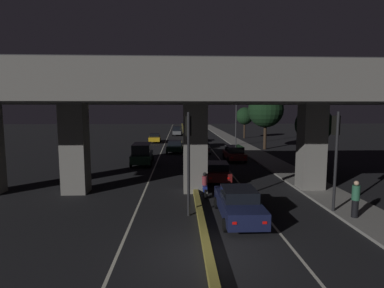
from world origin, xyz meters
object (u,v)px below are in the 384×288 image
(car_taxi_yellow_third_oncoming, at_px, (155,138))
(motorcycle_blue_filtering_near, at_px, (205,186))
(car_silver_sixth, at_px, (195,137))
(pedestrian_on_sidewalk, at_px, (356,199))
(car_dark_red_third, at_px, (234,153))
(street_lamp, at_px, (234,114))
(car_white_fifth, at_px, (200,141))
(car_dark_green_second_oncoming, at_px, (175,146))
(car_dark_green_lead_oncoming, at_px, (142,153))
(traffic_light_right_of_median, at_px, (336,145))
(motorcycle_white_filtering_far, at_px, (194,150))
(car_dark_blue_lead, at_px, (238,203))
(car_grey_fourth_oncoming, at_px, (177,131))
(traffic_light_left_of_median, at_px, (189,146))
(motorcycle_black_filtering_mid, at_px, (199,162))
(car_dark_red_second, at_px, (217,171))
(car_grey_fourth, at_px, (201,147))

(car_taxi_yellow_third_oncoming, bearing_deg, motorcycle_blue_filtering_near, 7.97)
(car_silver_sixth, bearing_deg, motorcycle_blue_filtering_near, 176.42)
(pedestrian_on_sidewalk, bearing_deg, car_dark_red_third, 99.06)
(street_lamp, distance_m, car_white_fifth, 6.33)
(car_white_fifth, xyz_separation_m, car_dark_green_second_oncoming, (-3.47, -4.93, -0.15))
(car_dark_green_lead_oncoming, bearing_deg, traffic_light_right_of_median, 36.61)
(car_dark_red_third, xyz_separation_m, motorcycle_white_filtering_far, (-3.91, 3.72, -0.17))
(traffic_light_right_of_median, bearing_deg, motorcycle_blue_filtering_near, 151.49)
(motorcycle_blue_filtering_near, bearing_deg, car_dark_green_lead_oncoming, 26.89)
(car_dark_blue_lead, height_order, car_white_fifth, car_white_fifth)
(car_silver_sixth, distance_m, car_grey_fourth_oncoming, 12.14)
(traffic_light_right_of_median, distance_m, car_taxi_yellow_third_oncoming, 35.57)
(traffic_light_left_of_median, distance_m, car_dark_red_third, 16.83)
(traffic_light_left_of_median, distance_m, car_dark_green_second_oncoming, 22.42)
(car_dark_red_third, xyz_separation_m, car_taxi_yellow_third_oncoming, (-9.60, 17.68, -0.05))
(car_dark_green_second_oncoming, height_order, motorcycle_white_filtering_far, motorcycle_white_filtering_far)
(traffic_light_left_of_median, distance_m, motorcycle_black_filtering_mid, 11.82)
(street_lamp, xyz_separation_m, car_grey_fourth_oncoming, (-8.35, 17.88, -3.61))
(car_silver_sixth, relative_size, car_grey_fourth_oncoming, 0.97)
(car_dark_blue_lead, distance_m, motorcycle_white_filtering_far, 20.18)
(traffic_light_left_of_median, height_order, car_taxi_yellow_third_oncoming, traffic_light_left_of_median)
(car_dark_red_third, distance_m, car_dark_green_second_oncoming, 8.93)
(car_silver_sixth, bearing_deg, car_dark_red_third, -172.37)
(motorcycle_blue_filtering_near, bearing_deg, motorcycle_black_filtering_mid, 0.18)
(car_dark_green_second_oncoming, bearing_deg, street_lamp, 128.75)
(car_taxi_yellow_third_oncoming, bearing_deg, pedestrian_on_sidewalk, 17.20)
(car_dark_red_third, bearing_deg, car_silver_sixth, 8.16)
(car_dark_green_lead_oncoming, bearing_deg, pedestrian_on_sidewalk, 35.97)
(car_dark_red_third, xyz_separation_m, car_dark_green_lead_oncoming, (-9.21, -1.71, 0.25))
(traffic_light_left_of_median, height_order, motorcycle_blue_filtering_near, traffic_light_left_of_median)
(car_taxi_yellow_third_oncoming, relative_size, motorcycle_black_filtering_mid, 2.63)
(car_dark_green_second_oncoming, distance_m, car_taxi_yellow_third_oncoming, 11.75)
(car_dark_red_second, distance_m, motorcycle_white_filtering_far, 12.53)
(pedestrian_on_sidewalk, bearing_deg, street_lamp, 90.83)
(car_grey_fourth_oncoming, height_order, motorcycle_white_filtering_far, car_grey_fourth_oncoming)
(car_dark_red_third, xyz_separation_m, car_silver_sixth, (-3.11, 18.81, -0.02))
(car_dark_red_second, distance_m, car_taxi_yellow_third_oncoming, 27.28)
(car_taxi_yellow_third_oncoming, bearing_deg, car_dark_blue_lead, 8.85)
(motorcycle_blue_filtering_near, bearing_deg, car_taxi_yellow_third_oncoming, 11.70)
(car_grey_fourth_oncoming, bearing_deg, car_grey_fourth, 8.66)
(motorcycle_blue_filtering_near, bearing_deg, car_dark_red_second, -17.09)
(pedestrian_on_sidewalk, bearing_deg, car_taxi_yellow_third_oncoming, 109.59)
(traffic_light_right_of_median, relative_size, pedestrian_on_sidewalk, 2.90)
(car_taxi_yellow_third_oncoming, bearing_deg, car_dark_green_second_oncoming, 14.51)
(car_dark_blue_lead, height_order, car_dark_green_second_oncoming, car_dark_blue_lead)
(car_dark_red_third, xyz_separation_m, motorcycle_blue_filtering_near, (-4.10, -12.40, -0.19))
(car_taxi_yellow_third_oncoming, bearing_deg, car_dark_red_second, 11.85)
(car_dark_red_second, relative_size, pedestrian_on_sidewalk, 2.26)
(car_dark_red_second, xyz_separation_m, car_grey_fourth, (-0.09, 14.50, -0.02))
(car_grey_fourth_oncoming, bearing_deg, car_dark_red_third, 12.78)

